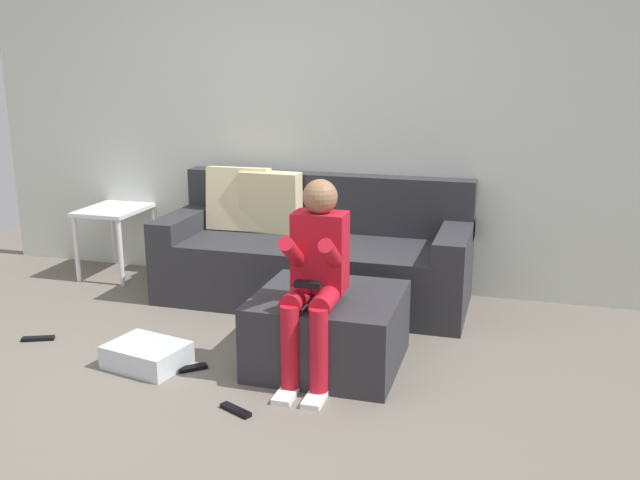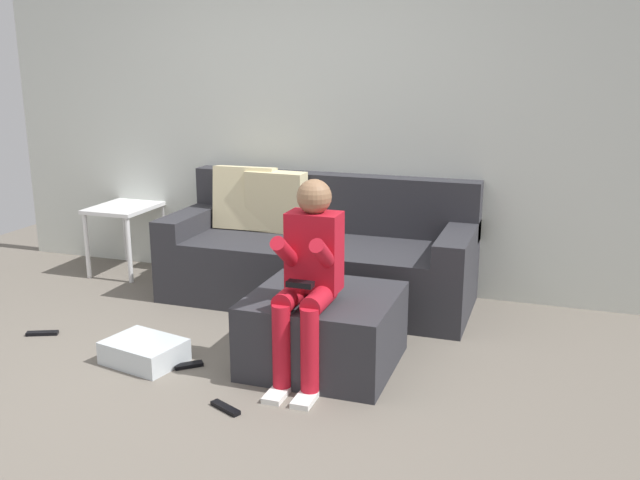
# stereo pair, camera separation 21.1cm
# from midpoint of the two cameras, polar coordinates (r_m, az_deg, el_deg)

# --- Properties ---
(ground_plane) EXTENTS (6.70, 6.70, 0.00)m
(ground_plane) POSITION_cam_midpoint_polar(r_m,az_deg,el_deg) (3.90, -13.07, -11.95)
(ground_plane) COLOR #6B6359
(wall_back) EXTENTS (5.15, 0.10, 2.80)m
(wall_back) POSITION_cam_midpoint_polar(r_m,az_deg,el_deg) (5.39, -3.10, 11.22)
(wall_back) COLOR silver
(wall_back) RESTS_ON ground_plane
(couch_sectional) EXTENTS (2.20, 0.87, 0.93)m
(couch_sectional) POSITION_cam_midpoint_polar(r_m,az_deg,el_deg) (5.10, -1.85, -1.23)
(couch_sectional) COLOR #2D2D33
(couch_sectional) RESTS_ON ground_plane
(ottoman) EXTENTS (0.81, 0.77, 0.43)m
(ottoman) POSITION_cam_midpoint_polar(r_m,az_deg,el_deg) (4.03, -0.82, -7.32)
(ottoman) COLOR #2D2D33
(ottoman) RESTS_ON ground_plane
(person_seated) EXTENTS (0.29, 0.56, 1.10)m
(person_seated) POSITION_cam_midpoint_polar(r_m,az_deg,el_deg) (3.73, -2.02, -2.60)
(person_seated) COLOR red
(person_seated) RESTS_ON ground_plane
(storage_bin) EXTENTS (0.49, 0.41, 0.13)m
(storage_bin) POSITION_cam_midpoint_polar(r_m,az_deg,el_deg) (4.21, -15.33, -9.04)
(storage_bin) COLOR silver
(storage_bin) RESTS_ON ground_plane
(side_table) EXTENTS (0.45, 0.59, 0.55)m
(side_table) POSITION_cam_midpoint_polar(r_m,az_deg,el_deg) (5.90, -17.33, 1.73)
(side_table) COLOR white
(side_table) RESTS_ON ground_plane
(remote_near_ottoman) EXTENTS (0.19, 0.12, 0.02)m
(remote_near_ottoman) POSITION_cam_midpoint_polar(r_m,az_deg,el_deg) (3.64, -8.58, -13.55)
(remote_near_ottoman) COLOR black
(remote_near_ottoman) RESTS_ON ground_plane
(remote_by_storage_bin) EXTENTS (0.16, 0.15, 0.02)m
(remote_by_storage_bin) POSITION_cam_midpoint_polar(r_m,az_deg,el_deg) (4.12, -11.78, -10.17)
(remote_by_storage_bin) COLOR black
(remote_by_storage_bin) RESTS_ON ground_plane
(remote_under_side_table) EXTENTS (0.20, 0.12, 0.02)m
(remote_under_side_table) POSITION_cam_midpoint_polar(r_m,az_deg,el_deg) (4.81, -23.15, -7.40)
(remote_under_side_table) COLOR black
(remote_under_side_table) RESTS_ON ground_plane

